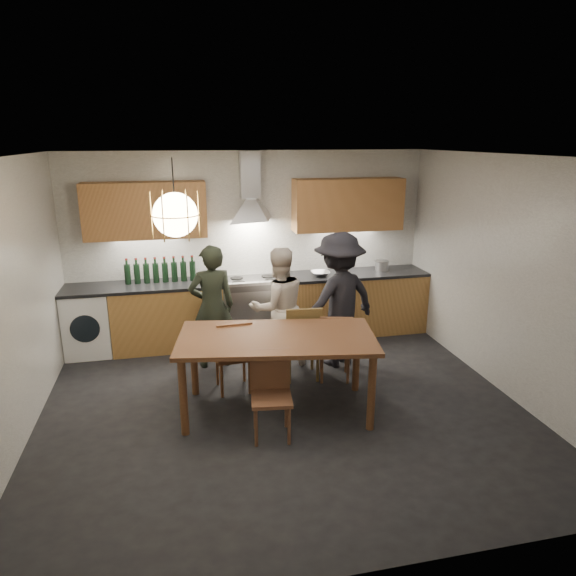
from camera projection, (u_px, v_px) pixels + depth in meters
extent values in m
plane|color=black|center=(283.00, 407.00, 5.48)|extent=(5.00, 5.00, 0.00)
cube|color=silver|center=(250.00, 246.00, 7.22)|extent=(5.00, 0.02, 2.60)
cube|color=silver|center=(361.00, 398.00, 3.01)|extent=(5.00, 0.02, 2.60)
cube|color=silver|center=(10.00, 308.00, 4.60)|extent=(0.02, 4.50, 2.60)
cube|color=silver|center=(505.00, 276.00, 5.63)|extent=(0.02, 4.50, 2.60)
cube|color=white|center=(282.00, 156.00, 4.75)|extent=(5.00, 4.50, 0.02)
cube|color=tan|center=(168.00, 317.00, 6.95)|extent=(1.45, 0.60, 0.86)
cube|color=tan|center=(354.00, 304.00, 7.49)|extent=(2.05, 0.60, 0.86)
cube|color=white|center=(89.00, 323.00, 6.74)|extent=(0.58, 0.58, 0.85)
cube|color=black|center=(143.00, 286.00, 6.76)|extent=(2.05, 0.62, 0.04)
cube|color=black|center=(355.00, 274.00, 7.36)|extent=(2.05, 0.62, 0.04)
cube|color=silver|center=(254.00, 313.00, 7.20)|extent=(0.90, 0.60, 0.80)
cube|color=black|center=(258.00, 321.00, 6.94)|extent=(0.78, 0.02, 0.42)
cube|color=slate|center=(254.00, 283.00, 7.07)|extent=(0.90, 0.60, 0.08)
cube|color=silver|center=(257.00, 283.00, 6.81)|extent=(0.90, 0.08, 0.04)
cube|color=#C1834A|center=(145.00, 210.00, 6.62)|extent=(1.55, 0.35, 0.72)
cube|color=#C1834A|center=(348.00, 205.00, 7.18)|extent=(1.55, 0.35, 0.72)
cube|color=silver|center=(250.00, 175.00, 6.82)|extent=(0.26, 0.22, 0.62)
cylinder|color=black|center=(174.00, 187.00, 4.52)|extent=(0.01, 0.01, 0.50)
sphere|color=#FFE0A5|center=(175.00, 215.00, 4.59)|extent=(0.40, 0.40, 0.40)
torus|color=gold|center=(175.00, 215.00, 4.59)|extent=(0.43, 0.43, 0.01)
cube|color=brown|center=(277.00, 338.00, 5.19)|extent=(2.12, 1.30, 0.04)
cylinder|color=brown|center=(183.00, 397.00, 4.87)|extent=(0.08, 0.08, 0.79)
cylinder|color=brown|center=(194.00, 361.00, 5.65)|extent=(0.08, 0.08, 0.79)
cylinder|color=brown|center=(372.00, 392.00, 4.96)|extent=(0.08, 0.08, 0.79)
cylinder|color=brown|center=(356.00, 358.00, 5.74)|extent=(0.08, 0.08, 0.79)
cube|color=brown|center=(233.00, 355.00, 5.75)|extent=(0.41, 0.41, 0.04)
cube|color=brown|center=(235.00, 342.00, 5.53)|extent=(0.39, 0.06, 0.42)
cylinder|color=brown|center=(244.00, 366.00, 6.00)|extent=(0.03, 0.03, 0.40)
cylinder|color=brown|center=(250.00, 377.00, 5.71)|extent=(0.03, 0.03, 0.40)
cylinder|color=brown|center=(217.00, 369.00, 5.92)|extent=(0.03, 0.03, 0.40)
cylinder|color=brown|center=(222.00, 381.00, 5.63)|extent=(0.03, 0.03, 0.40)
cube|color=brown|center=(301.00, 342.00, 6.06)|extent=(0.44, 0.44, 0.04)
cube|color=brown|center=(304.00, 328.00, 5.81)|extent=(0.42, 0.07, 0.45)
cylinder|color=brown|center=(312.00, 353.00, 6.31)|extent=(0.04, 0.04, 0.42)
cylinder|color=brown|center=(318.00, 365.00, 5.99)|extent=(0.04, 0.04, 0.42)
cylinder|color=brown|center=(285.00, 355.00, 6.26)|extent=(0.04, 0.04, 0.42)
cylinder|color=brown|center=(289.00, 367.00, 5.94)|extent=(0.04, 0.04, 0.42)
cube|color=brown|center=(335.00, 347.00, 6.04)|extent=(0.45, 0.45, 0.04)
cube|color=brown|center=(336.00, 334.00, 5.81)|extent=(0.37, 0.13, 0.41)
cylinder|color=brown|center=(346.00, 358.00, 6.23)|extent=(0.03, 0.03, 0.38)
cylinder|color=brown|center=(348.00, 369.00, 5.94)|extent=(0.03, 0.03, 0.38)
cylinder|color=brown|center=(321.00, 357.00, 6.24)|extent=(0.03, 0.03, 0.38)
cylinder|color=brown|center=(322.00, 368.00, 5.96)|extent=(0.03, 0.03, 0.38)
cube|color=brown|center=(271.00, 398.00, 4.83)|extent=(0.42, 0.42, 0.04)
cube|color=brown|center=(270.00, 369.00, 4.93)|extent=(0.38, 0.08, 0.41)
cylinder|color=brown|center=(256.00, 428.00, 4.73)|extent=(0.03, 0.03, 0.39)
cylinder|color=brown|center=(255.00, 411.00, 5.02)|extent=(0.03, 0.03, 0.39)
cylinder|color=brown|center=(289.00, 426.00, 4.76)|extent=(0.03, 0.03, 0.39)
cylinder|color=brown|center=(286.00, 409.00, 5.05)|extent=(0.03, 0.03, 0.39)
imported|color=black|center=(212.00, 307.00, 6.27)|extent=(0.60, 0.43, 1.55)
imported|color=beige|center=(278.00, 307.00, 6.31)|extent=(0.82, 0.69, 1.51)
imported|color=black|center=(339.00, 300.00, 6.32)|extent=(1.24, 0.98, 1.68)
imported|color=silver|center=(320.00, 274.00, 7.18)|extent=(0.27, 0.27, 0.07)
cylinder|color=silver|center=(382.00, 266.00, 7.46)|extent=(0.20, 0.20, 0.14)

